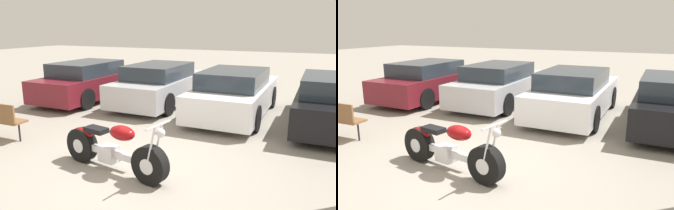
# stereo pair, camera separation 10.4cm
# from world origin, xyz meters

# --- Properties ---
(ground_plane) EXTENTS (60.00, 60.00, 0.00)m
(ground_plane) POSITION_xyz_m (0.00, 0.00, 0.00)
(ground_plane) COLOR gray
(motorcycle) EXTENTS (2.33, 0.83, 1.07)m
(motorcycle) POSITION_xyz_m (-0.32, -0.15, 0.42)
(motorcycle) COLOR black
(motorcycle) RESTS_ON ground_plane
(parked_car_maroon) EXTENTS (1.90, 4.53, 1.36)m
(parked_car_maroon) POSITION_xyz_m (-4.50, 4.60, 0.65)
(parked_car_maroon) COLOR maroon
(parked_car_maroon) RESTS_ON ground_plane
(parked_car_silver) EXTENTS (1.90, 4.53, 1.36)m
(parked_car_silver) POSITION_xyz_m (-1.89, 5.04, 0.65)
(parked_car_silver) COLOR #BCBCC1
(parked_car_silver) RESTS_ON ground_plane
(parked_car_white) EXTENTS (1.90, 4.53, 1.36)m
(parked_car_white) POSITION_xyz_m (0.72, 4.58, 0.65)
(parked_car_white) COLOR white
(parked_car_white) RESTS_ON ground_plane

